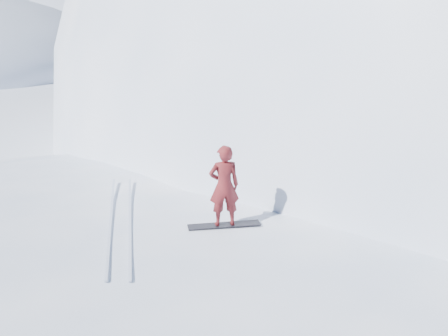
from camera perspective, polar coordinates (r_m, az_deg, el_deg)
The scene contains 6 objects.
near_ridge at distance 12.39m, azimuth -5.62°, elevation -18.06°, with size 36.00×28.00×4.80m, color white.
peak_shoulder at distance 29.07m, azimuth 15.57°, elevation 2.44°, with size 28.00×24.00×18.00m, color white.
far_ridge_c at distance 124.61m, azimuth -20.48°, elevation 13.00°, with size 140.00×90.00×36.00m, color white.
snowboard at distance 11.73m, azimuth 0.01°, elevation -6.53°, with size 1.70×0.32×0.03m, color black.
snowboarder at distance 11.37m, azimuth 0.02°, elevation -2.05°, with size 0.70×0.46×1.91m, color maroon.
board_tracks at distance 12.35m, azimuth -11.76°, elevation -5.63°, with size 1.59×5.92×0.04m.
Camera 1 is at (2.12, -7.05, 7.16)m, focal length 40.00 mm.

